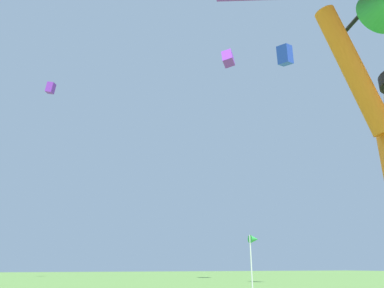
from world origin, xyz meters
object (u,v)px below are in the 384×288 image
(distant_kite_blue_low_left, at_px, (285,55))
(marker_flag, at_px, (254,243))
(distant_kite_purple_mid_right, at_px, (51,88))
(distant_kite_purple_mid_left, at_px, (228,58))

(distant_kite_blue_low_left, distance_m, marker_flag, 11.09)
(distant_kite_purple_mid_right, distance_m, marker_flag, 23.51)
(distant_kite_blue_low_left, xyz_separation_m, distant_kite_purple_mid_left, (0.24, 6.35, 3.64))
(distant_kite_blue_low_left, xyz_separation_m, marker_flag, (-4.56, -3.28, -9.56))
(distant_kite_purple_mid_right, xyz_separation_m, marker_flag, (6.59, -18.50, -12.92))
(distant_kite_blue_low_left, bearing_deg, distant_kite_purple_mid_left, 87.79)
(distant_kite_purple_mid_left, xyz_separation_m, marker_flag, (-4.80, -9.63, -13.21))
(distant_kite_purple_mid_left, distance_m, marker_flag, 17.03)
(distant_kite_purple_mid_right, height_order, marker_flag, distant_kite_purple_mid_right)
(distant_kite_purple_mid_right, height_order, distant_kite_blue_low_left, distant_kite_purple_mid_right)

